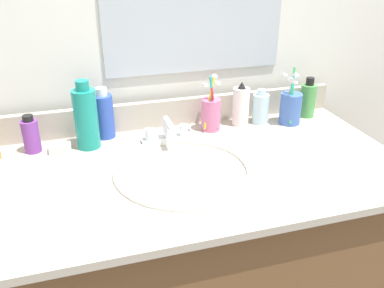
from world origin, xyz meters
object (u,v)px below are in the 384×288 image
Objects in this scene: bottle_cream_purple at (31,135)px; bottle_shampoo_blue at (104,115)px; bottle_mouthwash_teal at (86,118)px; cup_blue_plastic at (290,107)px; bottle_lotion_white at (241,106)px; bottle_gel_clear at (260,108)px; faucet at (167,134)px; bottle_toner_green at (308,100)px; soap_bar at (60,147)px; cup_pink at (211,113)px.

bottle_cream_purple is 0.22m from bottle_shampoo_blue.
bottle_mouthwash_teal is (-0.06, -0.06, 0.02)m from bottle_shampoo_blue.
cup_blue_plastic is (0.62, -0.07, -0.01)m from bottle_shampoo_blue.
bottle_gel_clear is at bearing -3.41° from bottle_lotion_white.
bottle_mouthwash_teal is 0.67m from cup_blue_plastic.
bottle_gel_clear is 0.79× the size of bottle_lotion_white.
faucet is 1.06× the size of bottle_lotion_white.
bottle_toner_green is 0.85m from soap_bar.
faucet is 1.34× the size of bottle_gel_clear.
faucet is 0.35m from bottle_gel_clear.
bottle_lotion_white is at bearing 6.16° from cup_pink.
soap_bar is at bearing -177.36° from bottle_toner_green.
bottle_toner_green is at bearing 2.42° from bottle_mouthwash_teal.
soap_bar is (-0.14, -0.07, -0.06)m from bottle_shampoo_blue.
bottle_toner_green is 0.26m from bottle_lotion_white.
cup_blue_plastic is (0.17, -0.04, -0.01)m from bottle_lotion_white.
bottle_cream_purple is at bearing -178.92° from bottle_lotion_white.
cup_blue_plastic reaches higher than faucet.
bottle_mouthwash_teal reaches higher than cup_blue_plastic.
bottle_lotion_white reaches higher than soap_bar.
faucet is at bearing -162.21° from cup_pink.
bottle_shampoo_blue is (-0.52, 0.04, 0.02)m from bottle_gel_clear.
bottle_mouthwash_teal is (-0.24, 0.04, 0.07)m from faucet.
bottle_lotion_white is at bearing -4.03° from bottle_shampoo_blue.
bottle_gel_clear is 0.57× the size of bottle_mouthwash_teal.
bottle_lotion_white is at bearing 1.08° from bottle_cream_purple.
cup_pink is at bearing -177.59° from bottle_gel_clear.
soap_bar is (-0.09, -0.01, -0.08)m from bottle_mouthwash_teal.
bottle_cream_purple reaches higher than faucet.
bottle_toner_green is (0.71, -0.03, -0.01)m from bottle_shampoo_blue.
bottle_toner_green is 0.73× the size of cup_blue_plastic.
cup_blue_plastic reaches higher than cup_pink.
bottle_mouthwash_teal reaches higher than bottle_shampoo_blue.
faucet is 0.25m from bottle_mouthwash_teal.
bottle_shampoo_blue is (0.22, 0.04, 0.02)m from bottle_cream_purple.
bottle_shampoo_blue is (-0.18, 0.10, 0.05)m from faucet.
bottle_mouthwash_teal is at bearing 171.58° from faucet.
bottle_cream_purple is 0.56m from cup_pink.
bottle_shampoo_blue is at bearing 152.32° from faucet.
bottle_shampoo_blue is 1.15× the size of bottle_toner_green.
bottle_cream_purple is 0.17m from bottle_mouthwash_teal.
bottle_lotion_white is 0.17m from cup_blue_plastic.
faucet is 0.32m from soap_bar.
bottle_cream_purple is 0.71× the size of bottle_shampoo_blue.
soap_bar is at bearing 175.00° from faucet.
bottle_lotion_white is (0.45, -0.03, -0.01)m from bottle_shampoo_blue.
bottle_shampoo_blue reaches higher than bottle_cream_purple.
bottle_toner_green is (0.93, 0.02, 0.01)m from bottle_cream_purple.
bottle_cream_purple is at bearing 172.76° from faucet.
bottle_gel_clear is at bearing -177.44° from bottle_toner_green.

